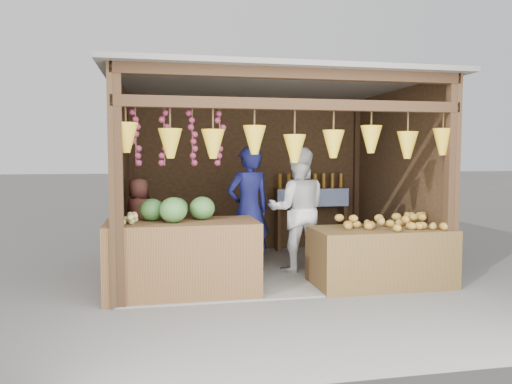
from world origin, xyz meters
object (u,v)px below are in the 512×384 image
(counter_left, at_px, (182,258))
(woman_standing, at_px, (298,210))
(counter_right, at_px, (380,257))
(man_standing, at_px, (249,210))
(vendor_seated, at_px, (139,216))

(counter_left, relative_size, woman_standing, 1.01)
(counter_right, relative_size, woman_standing, 0.98)
(counter_right, height_order, woman_standing, woman_standing)
(counter_left, xyz_separation_m, man_standing, (0.96, 0.92, 0.45))
(counter_left, relative_size, vendor_seated, 1.70)
(vendor_seated, bearing_deg, man_standing, -150.30)
(counter_right, xyz_separation_m, man_standing, (-1.50, 0.98, 0.52))
(counter_right, relative_size, man_standing, 0.97)
(counter_right, height_order, man_standing, man_standing)
(man_standing, bearing_deg, counter_right, 131.58)
(counter_right, xyz_separation_m, vendor_seated, (-2.99, 1.15, 0.45))
(counter_right, height_order, vendor_seated, vendor_seated)
(counter_right, relative_size, vendor_seated, 1.66)
(counter_left, bearing_deg, woman_standing, 27.58)
(counter_left, distance_m, man_standing, 1.40)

